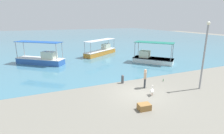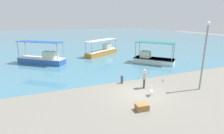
{
  "view_description": "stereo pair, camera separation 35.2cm",
  "coord_description": "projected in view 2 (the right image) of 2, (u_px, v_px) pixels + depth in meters",
  "views": [
    {
      "loc": [
        -7.16,
        -11.16,
        5.8
      ],
      "look_at": [
        -0.01,
        5.44,
        0.83
      ],
      "focal_mm": 28.0,
      "sensor_mm": 36.0,
      "label": 1
    },
    {
      "loc": [
        -6.84,
        -11.3,
        5.8
      ],
      "look_at": [
        -0.01,
        5.44,
        0.83
      ],
      "focal_mm": 28.0,
      "sensor_mm": 36.0,
      "label": 2
    }
  ],
  "objects": [
    {
      "name": "fishing_boat_far_left",
      "position": [
        153.0,
        58.0,
        23.8
      ],
      "size": [
        4.98,
        5.28,
        2.82
      ],
      "color": "white",
      "rests_on": "harbor_water"
    },
    {
      "name": "cargo_crate",
      "position": [
        142.0,
        107.0,
        11.49
      ],
      "size": [
        0.87,
        0.68,
        0.42
      ],
      "primitive_type": "cube",
      "rotation": [
        0.0,
        0.0,
        6.19
      ],
      "color": "olive",
      "rests_on": "ground"
    },
    {
      "name": "fisherman_standing",
      "position": [
        144.0,
        78.0,
        14.99
      ],
      "size": [
        0.41,
        0.45,
        1.69
      ],
      "color": "#33383E",
      "rests_on": "ground"
    },
    {
      "name": "fishing_boat_near_left",
      "position": [
        43.0,
        59.0,
        23.35
      ],
      "size": [
        6.14,
        5.42,
        2.97
      ],
      "color": "#3060B1",
      "rests_on": "harbor_water"
    },
    {
      "name": "harbor_water",
      "position": [
        63.0,
        38.0,
        56.98
      ],
      "size": [
        110.0,
        90.0,
        0.0
      ],
      "primitive_type": "cube",
      "color": "teal",
      "rests_on": "ground"
    },
    {
      "name": "fishing_boat_near_right",
      "position": [
        102.0,
        51.0,
        29.36
      ],
      "size": [
        6.63,
        5.02,
        2.49
      ],
      "color": "orange",
      "rests_on": "harbor_water"
    },
    {
      "name": "mooring_bollard",
      "position": [
        122.0,
        79.0,
        16.26
      ],
      "size": [
        0.27,
        0.27,
        0.8
      ],
      "color": "#47474C",
      "rests_on": "ground"
    },
    {
      "name": "glass_bottle",
      "position": [
        163.0,
        81.0,
        16.76
      ],
      "size": [
        0.07,
        0.07,
        0.27
      ],
      "color": "#3F7F4C",
      "rests_on": "ground"
    },
    {
      "name": "pelican",
      "position": [
        151.0,
        91.0,
        13.62
      ],
      "size": [
        0.63,
        0.67,
        0.8
      ],
      "color": "#E0997A",
      "rests_on": "ground"
    },
    {
      "name": "ground",
      "position": [
        137.0,
        93.0,
        14.11
      ],
      "size": [
        120.0,
        120.0,
        0.0
      ],
      "primitive_type": "plane",
      "color": "slate"
    },
    {
      "name": "lamp_post",
      "position": [
        204.0,
        53.0,
        14.13
      ],
      "size": [
        0.28,
        0.28,
        5.63
      ],
      "color": "gray",
      "rests_on": "ground"
    }
  ]
}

